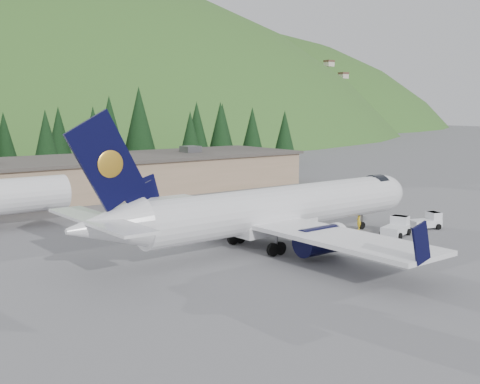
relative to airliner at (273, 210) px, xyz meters
The scene contains 7 objects.
ground 3.34m from the airliner, ahead, with size 600.00×600.00×0.00m, color #5C5C60.
airliner is the anchor object (origin of this frame).
baggage_tug_a 12.93m from the airliner, 17.43° to the right, with size 3.68×2.77×1.78m.
baggage_tug_b 17.75m from the airliner, 11.71° to the right, with size 3.39×2.56×1.64m.
terminal_building 38.23m from the airliner, 95.95° to the left, with size 71.00×17.00×6.10m.
ramp_worker 11.50m from the airliner, ahead, with size 0.70×0.46×1.91m, color yellow.
hills 231.01m from the airliner, 75.31° to the left, with size 614.00×330.00×300.00m.
Camera 1 is at (-34.34, -38.96, 12.12)m, focal length 45.00 mm.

